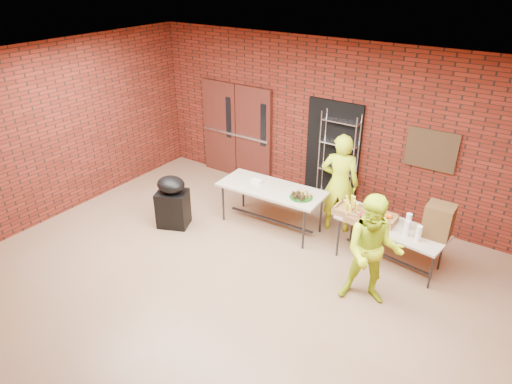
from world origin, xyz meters
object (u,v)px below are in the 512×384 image
table_left (271,191)px  volunteer_woman (340,184)px  coffee_dispenser (439,221)px  volunteer_man (373,251)px  wire_rack (338,162)px  table_right (391,229)px  covered_grill (172,201)px

table_left → volunteer_woman: volunteer_woman is taller
table_left → coffee_dispenser: coffee_dispenser is taller
volunteer_woman → volunteer_man: 1.97m
coffee_dispenser → volunteer_man: bearing=-116.4°
wire_rack → table_right: bearing=-38.4°
wire_rack → coffee_dispenser: wire_rack is taller
volunteer_woman → volunteer_man: bearing=111.6°
wire_rack → table_right: size_ratio=1.10×
coffee_dispenser → covered_grill: coffee_dispenser is taller
table_right → covered_grill: covered_grill is taller
table_right → covered_grill: bearing=-155.8°
table_left → table_right: table_left is taller
table_right → wire_rack: bearing=149.3°
table_left → volunteer_man: size_ratio=1.16×
wire_rack → volunteer_man: 2.77m
table_left → volunteer_woman: size_ratio=1.07×
wire_rack → volunteer_woman: size_ratio=1.07×
table_right → volunteer_man: (0.08, -1.04, 0.20)m
wire_rack → table_left: wire_rack is taller
wire_rack → volunteer_man: wire_rack is taller
volunteer_woman → table_right: bearing=139.6°
volunteer_man → table_left: bearing=137.5°
table_left → volunteer_woman: (1.03, 0.60, 0.19)m
table_left → covered_grill: (-1.50, -0.98, -0.23)m
table_right → coffee_dispenser: bearing=16.4°
covered_grill → table_right: bearing=-7.3°
covered_grill → coffee_dispenser: bearing=-8.4°
coffee_dispenser → volunteer_woman: (-1.79, 0.40, -0.04)m
table_left → volunteer_man: bearing=-25.2°
table_left → coffee_dispenser: 2.84m
volunteer_woman → coffee_dispenser: bearing=150.5°
wire_rack → coffee_dispenser: 2.44m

